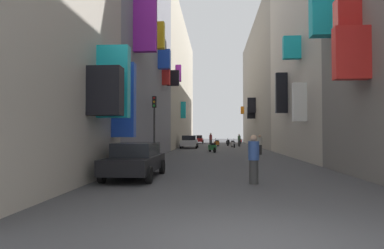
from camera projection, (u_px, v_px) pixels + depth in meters
name	position (u px, v px, depth m)	size (l,w,h in m)	color
ground_plane	(220.00, 150.00, 35.10)	(140.00, 140.00, 0.00)	#424244
building_left_mid_a	(115.00, 55.00, 24.36)	(7.38, 17.48, 15.18)	gray
building_left_mid_b	(166.00, 85.00, 49.47)	(6.64, 32.79, 18.14)	#BCB29E
building_right_mid_a	(328.00, 26.00, 24.90)	(7.12, 15.63, 19.85)	#B2A899
building_right_mid_b	(273.00, 86.00, 48.69)	(7.11, 32.13, 17.69)	gray
parked_car_black	(136.00, 159.00, 13.01)	(1.86, 4.34, 1.38)	black
parked_car_red	(198.00, 139.00, 58.72)	(1.92, 4.12, 1.42)	#B21E1E
parked_car_silver	(189.00, 142.00, 39.00)	(2.00, 4.09, 1.51)	#B7B7BC
scooter_silver	(233.00, 144.00, 40.72)	(0.60, 1.95, 1.13)	#ADADB2
scooter_black	(228.00, 143.00, 46.40)	(0.56, 1.78, 1.13)	black
scooter_white	(195.00, 141.00, 54.80)	(0.78, 1.82, 1.13)	silver
scooter_red	(240.00, 141.00, 55.92)	(0.47, 1.93, 1.13)	red
scooter_green	(212.00, 147.00, 30.39)	(0.77, 1.75, 1.13)	#287F3D
scooter_orange	(217.00, 143.00, 43.85)	(0.74, 1.77, 1.13)	orange
pedestrian_crossing	(260.00, 145.00, 27.27)	(0.52, 0.52, 1.64)	#292929
pedestrian_near_left	(239.00, 140.00, 44.16)	(0.39, 0.39, 1.66)	#3C3C3C
pedestrian_near_right	(211.00, 140.00, 42.30)	(0.54, 0.54, 1.80)	black
pedestrian_mid_street	(254.00, 159.00, 11.43)	(0.53, 0.53, 1.71)	#3A3A3A
traffic_light_near_corner	(154.00, 117.00, 21.46)	(0.26, 0.34, 4.19)	#2D2D2D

